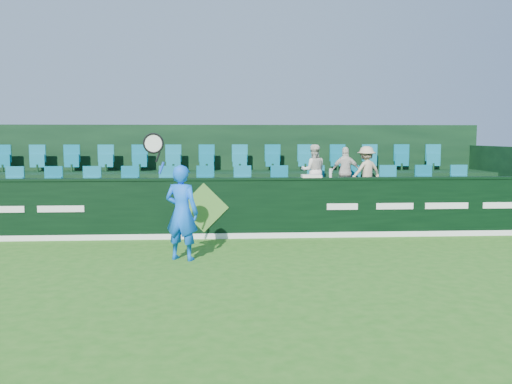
{
  "coord_description": "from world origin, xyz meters",
  "views": [
    {
      "loc": [
        0.33,
        -8.64,
        2.28
      ],
      "look_at": [
        1.08,
        2.8,
        1.15
      ],
      "focal_mm": 40.0,
      "sensor_mm": 36.0,
      "label": 1
    }
  ],
  "objects": [
    {
      "name": "drinks_bottle",
      "position": [
        2.84,
        4.0,
        1.45
      ],
      "size": [
        0.06,
        0.06,
        0.2
      ],
      "primitive_type": "cylinder",
      "color": "silver",
      "rests_on": "sponsor_hoarding"
    },
    {
      "name": "spectator_middle",
      "position": [
        3.44,
        5.12,
        1.41
      ],
      "size": [
        0.73,
        0.36,
        1.21
      ],
      "primitive_type": "imported",
      "rotation": [
        0.0,
        0.0,
        3.05
      ],
      "color": "silver",
      "rests_on": "stand_tier_front"
    },
    {
      "name": "stand_tier_back",
      "position": [
        0.0,
        7.0,
        0.65
      ],
      "size": [
        16.0,
        1.8,
        1.3
      ],
      "primitive_type": "cube",
      "color": "black",
      "rests_on": "ground"
    },
    {
      "name": "spectator_left",
      "position": [
        2.64,
        5.12,
        1.44
      ],
      "size": [
        0.63,
        0.49,
        1.27
      ],
      "primitive_type": "imported",
      "rotation": [
        0.0,
        0.0,
        3.12
      ],
      "color": "white",
      "rests_on": "stand_tier_front"
    },
    {
      "name": "spectator_right",
      "position": [
        3.95,
        5.12,
        1.41
      ],
      "size": [
        0.9,
        0.7,
        1.23
      ],
      "primitive_type": "imported",
      "rotation": [
        0.0,
        0.0,
        3.49
      ],
      "color": "#C8B58D",
      "rests_on": "stand_tier_front"
    },
    {
      "name": "ground",
      "position": [
        0.0,
        0.0,
        0.0
      ],
      "size": [
        60.0,
        60.0,
        0.0
      ],
      "primitive_type": "plane",
      "color": "#296D1A",
      "rests_on": "ground"
    },
    {
      "name": "tennis_player",
      "position": [
        -0.36,
        1.79,
        0.89
      ],
      "size": [
        1.1,
        0.64,
        2.39
      ],
      "color": "blue",
      "rests_on": "ground"
    },
    {
      "name": "sponsor_hoarding",
      "position": [
        0.0,
        4.0,
        0.67
      ],
      "size": [
        16.0,
        0.25,
        1.35
      ],
      "color": "black",
      "rests_on": "ground"
    },
    {
      "name": "stand_tier_front",
      "position": [
        0.0,
        5.1,
        0.4
      ],
      "size": [
        16.0,
        2.0,
        0.8
      ],
      "primitive_type": "cube",
      "color": "black",
      "rests_on": "ground"
    },
    {
      "name": "towel",
      "position": [
        2.41,
        4.0,
        1.38
      ],
      "size": [
        0.44,
        0.29,
        0.07
      ],
      "primitive_type": "cube",
      "color": "silver",
      "rests_on": "sponsor_hoarding"
    },
    {
      "name": "stand_rear",
      "position": [
        0.0,
        7.44,
        1.22
      ],
      "size": [
        16.0,
        4.1,
        2.6
      ],
      "color": "black",
      "rests_on": "ground"
    },
    {
      "name": "seat_row_back",
      "position": [
        0.0,
        7.3,
        1.6
      ],
      "size": [
        13.5,
        0.5,
        0.6
      ],
      "primitive_type": "cube",
      "color": "#127189",
      "rests_on": "stand_tier_back"
    },
    {
      "name": "seat_row_front",
      "position": [
        0.0,
        5.5,
        1.1
      ],
      "size": [
        13.5,
        0.5,
        0.6
      ],
      "primitive_type": "cube",
      "color": "#127189",
      "rests_on": "stand_tier_front"
    }
  ]
}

